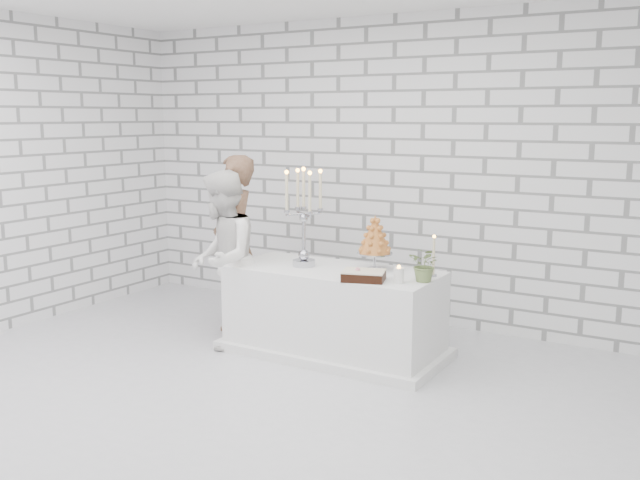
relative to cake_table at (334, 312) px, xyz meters
The scene contains 11 objects.
ground 1.27m from the cake_table, 92.72° to the right, with size 6.00×5.00×0.01m, color silver.
wall_back 1.71m from the cake_table, 92.58° to the left, with size 6.00×0.01×3.00m, color white.
cake_table is the anchor object (origin of this frame).
groom 1.31m from the cake_table, behind, with size 0.61×0.40×1.67m, color brown.
bride 1.09m from the cake_table, 162.89° to the right, with size 0.76×0.59×1.57m, color white.
candelabra 0.85m from the cake_table, behind, with size 0.35×0.35×0.86m, color #A6A7B1, non-canonical shape.
croquembouche 0.70m from the cake_table, 26.91° to the left, with size 0.30×0.30×0.47m, color #AE5C1F, non-canonical shape.
chocolate_cake 0.64m from the cake_table, 31.37° to the right, with size 0.33×0.23×0.08m, color black.
pillar_candle 0.83m from the cake_table, 15.23° to the right, with size 0.08×0.08×0.12m, color white.
extra_taper 1.01m from the cake_table, 10.86° to the left, with size 0.06×0.06×0.32m, color beige.
flowers 0.99m from the cake_table, ahead, with size 0.25×0.22×0.28m, color #516537.
Camera 1 is at (2.97, -3.94, 2.04)m, focal length 40.00 mm.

